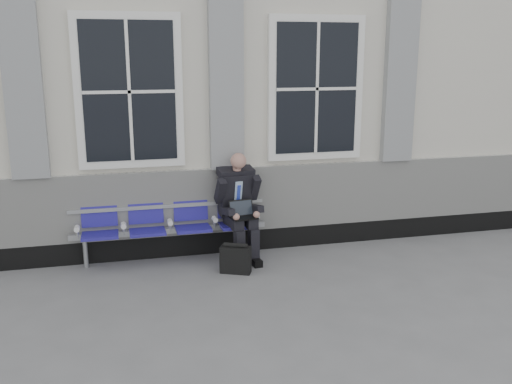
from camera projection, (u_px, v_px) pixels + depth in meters
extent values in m
plane|color=slate|center=(324.00, 285.00, 6.88)|extent=(70.00, 70.00, 0.00)
cube|color=beige|center=(255.00, 91.00, 9.68)|extent=(14.00, 4.00, 4.20)
cube|color=black|center=(289.00, 236.00, 8.23)|extent=(14.00, 0.10, 0.30)
cube|color=silver|center=(290.00, 196.00, 8.08)|extent=(14.00, 0.08, 0.90)
cube|color=gray|center=(23.00, 81.00, 6.87)|extent=(0.45, 0.14, 2.40)
cube|color=gray|center=(226.00, 79.00, 7.46)|extent=(0.45, 0.14, 2.40)
cube|color=gray|center=(400.00, 77.00, 8.04)|extent=(0.45, 0.14, 2.40)
cube|color=white|center=(129.00, 92.00, 7.22)|extent=(1.35, 0.10, 1.95)
cube|color=black|center=(129.00, 92.00, 7.17)|extent=(1.15, 0.02, 1.75)
cube|color=white|center=(316.00, 89.00, 7.80)|extent=(1.35, 0.10, 1.95)
cube|color=black|center=(317.00, 89.00, 7.76)|extent=(1.15, 0.02, 1.75)
cube|color=#9EA0A3|center=(170.00, 230.00, 7.61)|extent=(2.60, 0.07, 0.07)
cube|color=#9EA0A3|center=(168.00, 206.00, 7.65)|extent=(2.60, 0.05, 0.05)
cylinder|color=#9EA0A3|center=(86.00, 253.00, 7.40)|extent=(0.06, 0.06, 0.39)
cylinder|color=#9EA0A3|center=(250.00, 240.00, 7.92)|extent=(0.06, 0.06, 0.39)
cube|color=navy|center=(100.00, 235.00, 7.31)|extent=(0.46, 0.42, 0.07)
cube|color=navy|center=(99.00, 211.00, 7.45)|extent=(0.46, 0.10, 0.40)
cube|color=navy|center=(147.00, 232.00, 7.45)|extent=(0.46, 0.42, 0.07)
cube|color=navy|center=(146.00, 209.00, 7.59)|extent=(0.46, 0.10, 0.40)
cube|color=navy|center=(193.00, 228.00, 7.59)|extent=(0.46, 0.42, 0.07)
cube|color=navy|center=(190.00, 206.00, 7.73)|extent=(0.46, 0.10, 0.40)
cube|color=navy|center=(237.00, 225.00, 7.73)|extent=(0.46, 0.42, 0.07)
cube|color=navy|center=(234.00, 203.00, 7.87)|extent=(0.46, 0.10, 0.40)
cylinder|color=white|center=(77.00, 229.00, 7.25)|extent=(0.07, 0.12, 0.07)
cylinder|color=white|center=(124.00, 225.00, 7.39)|extent=(0.07, 0.12, 0.07)
cylinder|color=white|center=(170.00, 222.00, 7.53)|extent=(0.07, 0.12, 0.07)
cylinder|color=white|center=(215.00, 219.00, 7.67)|extent=(0.07, 0.12, 0.07)
cylinder|color=white|center=(257.00, 216.00, 7.80)|extent=(0.07, 0.12, 0.07)
cube|color=black|center=(241.00, 264.00, 7.45)|extent=(0.15, 0.27, 0.09)
cube|color=black|center=(255.00, 262.00, 7.53)|extent=(0.15, 0.27, 0.09)
cube|color=black|center=(239.00, 248.00, 7.46)|extent=(0.14, 0.15, 0.47)
cube|color=black|center=(254.00, 246.00, 7.53)|extent=(0.14, 0.15, 0.47)
cube|color=black|center=(233.00, 222.00, 7.59)|extent=(0.21, 0.47, 0.14)
cube|color=black|center=(247.00, 220.00, 7.66)|extent=(0.21, 0.47, 0.14)
cube|color=black|center=(235.00, 193.00, 7.73)|extent=(0.47, 0.40, 0.64)
cube|color=#ACC7E3|center=(238.00, 194.00, 7.61)|extent=(0.11, 0.11, 0.36)
cube|color=blue|center=(238.00, 196.00, 7.61)|extent=(0.06, 0.08, 0.30)
cube|color=black|center=(236.00, 172.00, 7.63)|extent=(0.51, 0.31, 0.14)
cylinder|color=tan|center=(237.00, 168.00, 7.57)|extent=(0.11, 0.11, 0.10)
sphere|color=tan|center=(238.00, 161.00, 7.49)|extent=(0.21, 0.21, 0.21)
cube|color=black|center=(221.00, 191.00, 7.53)|extent=(0.14, 0.30, 0.37)
cube|color=black|center=(254.00, 188.00, 7.71)|extent=(0.14, 0.30, 0.37)
cube|color=black|center=(228.00, 212.00, 7.44)|extent=(0.13, 0.32, 0.14)
cube|color=black|center=(257.00, 208.00, 7.59)|extent=(0.13, 0.32, 0.14)
sphere|color=tan|center=(236.00, 217.00, 7.34)|extent=(0.09, 0.09, 0.09)
sphere|color=tan|center=(256.00, 215.00, 7.45)|extent=(0.09, 0.09, 0.09)
cube|color=black|center=(244.00, 218.00, 7.48)|extent=(0.36, 0.28, 0.02)
cube|color=black|center=(241.00, 208.00, 7.56)|extent=(0.34, 0.14, 0.21)
cube|color=black|center=(241.00, 208.00, 7.55)|extent=(0.31, 0.11, 0.18)
cube|color=black|center=(236.00, 260.00, 7.23)|extent=(0.42, 0.31, 0.34)
cylinder|color=black|center=(236.00, 245.00, 7.19)|extent=(0.30, 0.18, 0.06)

